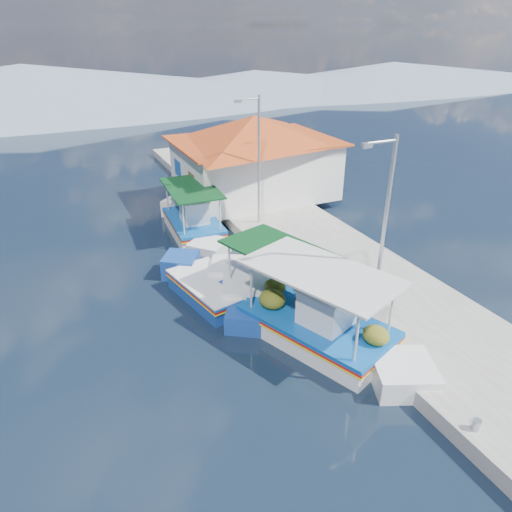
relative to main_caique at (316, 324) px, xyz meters
name	(u,v)px	position (x,y,z in m)	size (l,w,h in m)	color
ground	(278,410)	(-2.58, -2.31, -0.55)	(160.00, 160.00, 0.00)	black
quay	(337,264)	(3.32, 3.69, -0.30)	(5.00, 44.00, 0.50)	#AFACA4
bollards	(303,274)	(1.22, 2.94, 0.10)	(0.20, 17.20, 0.30)	#A5A8AD
main_caique	(316,324)	(0.00, 0.00, 0.00)	(4.54, 8.00, 2.84)	white
caique_green_canopy	(278,300)	(-0.34, 2.03, -0.14)	(3.63, 7.00, 2.75)	white
caique_blue_hull	(211,290)	(-2.24, 3.83, -0.24)	(2.74, 6.24, 1.13)	navy
caique_far	(193,224)	(-0.97, 9.90, -0.06)	(2.46, 7.48, 2.62)	white
harbor_building	(254,155)	(3.62, 12.69, 2.23)	(10.49, 10.49, 4.40)	white
lamp_post_near	(383,223)	(1.93, -0.31, 3.31)	(1.21, 0.14, 6.00)	#A5A8AD
lamp_post_far	(257,155)	(1.93, 8.69, 3.31)	(1.21, 0.14, 6.00)	#A5A8AD
mountain_ridge	(124,87)	(3.96, 53.69, 1.49)	(171.40, 96.00, 5.50)	slate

